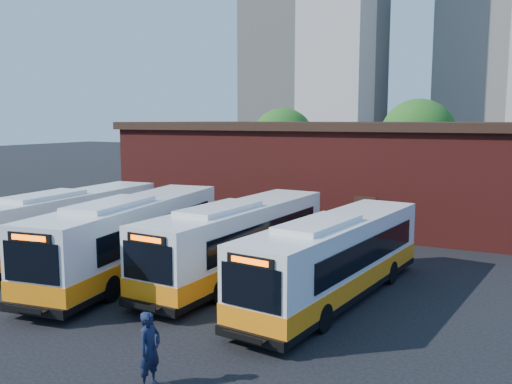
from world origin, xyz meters
The scene contains 9 objects.
ground centered at (0.00, 0.00, 0.00)m, with size 220.00×220.00×0.00m, color black.
bus_west centered at (-9.00, 4.26, 1.45)m, with size 3.04×11.80×3.18m.
bus_midwest centered at (-3.97, 2.99, 1.52)m, with size 4.17×12.48×3.35m.
bus_mideast centered at (0.23, 4.76, 1.46)m, with size 3.04×11.89×3.21m.
bus_east centered at (4.73, 3.90, 1.42)m, with size 3.64×11.65×3.13m.
transit_worker centered at (2.86, -4.52, 0.96)m, with size 0.70×0.46×1.92m, color black.
depot_building centered at (0.00, 20.00, 3.26)m, with size 28.60×12.60×6.40m.
tree_west centered at (-10.00, 32.00, 4.64)m, with size 6.00×6.00×7.65m.
tree_mid centered at (2.00, 34.00, 5.08)m, with size 6.56×6.56×8.36m.
Camera 1 is at (10.90, -14.56, 6.54)m, focal length 38.00 mm.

